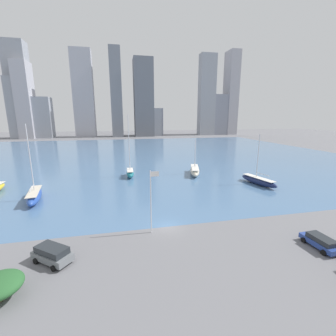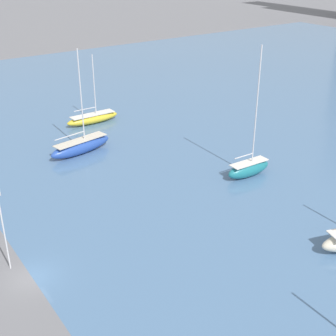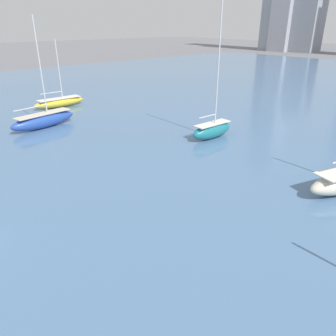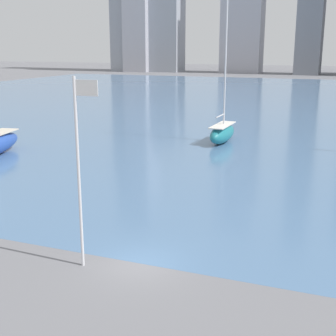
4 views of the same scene
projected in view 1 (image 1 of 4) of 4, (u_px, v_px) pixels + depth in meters
The scene contains 10 objects.
ground_plane at pixel (167, 227), 33.56m from camera, with size 500.00×500.00×0.00m, color slate.
harbor_water at pixel (135, 154), 100.27m from camera, with size 180.00×140.00×0.00m.
flag_pole at pixel (151, 199), 30.83m from camera, with size 1.24×0.14×9.06m.
distant_city_skyline at pixel (123, 101), 187.84m from camera, with size 189.55×25.27×74.75m.
sailboat_teal at pixel (130, 173), 61.40m from camera, with size 2.13×6.67×16.76m.
sailboat_blue at pixel (34, 196), 43.54m from camera, with size 4.04×10.11×14.85m.
sailboat_cream at pixel (195, 171), 64.13m from camera, with size 5.50×11.11×10.11m.
sailboat_navy at pixel (258, 181), 54.48m from camera, with size 4.49×10.98×12.17m.
parked_wagon_blue at pixel (320, 242), 28.00m from camera, with size 2.36×4.73×1.56m.
parked_suv_gray at pixel (52, 254), 25.22m from camera, with size 4.95×4.49×1.88m.
Camera 1 is at (-6.41, -30.11, 16.00)m, focal length 24.00 mm.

